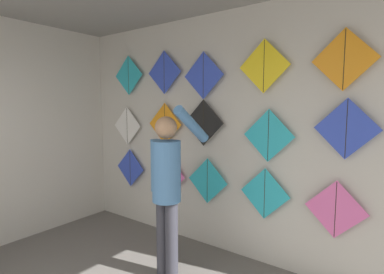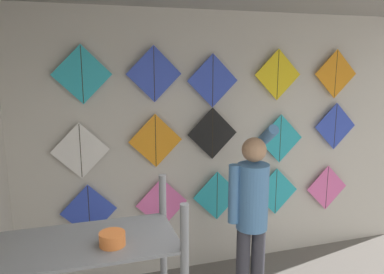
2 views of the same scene
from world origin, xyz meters
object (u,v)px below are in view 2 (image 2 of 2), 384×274
kite_6 (156,141)px  kite_9 (335,126)px  kite_14 (336,74)px  kite_4 (327,188)px  kite_10 (82,75)px  kite_0 (89,211)px  kite_11 (154,74)px  kite_5 (80,151)px  kite_1 (162,206)px  kite_8 (280,139)px  kite_13 (278,75)px  kite_7 (212,134)px  kite_2 (217,196)px  kite_3 (276,191)px  kite_12 (213,81)px  shopkeeper (251,208)px

kite_6 → kite_9: kite_9 is taller
kite_14 → kite_9: bearing=0.0°
kite_4 → kite_10: (-2.78, 0.00, 1.39)m
kite_0 → kite_11: 1.51m
kite_5 → kite_11: (0.73, 0.00, 0.72)m
kite_1 → kite_10: size_ratio=1.25×
kite_6 → kite_14: bearing=0.0°
kite_8 → kite_13: 0.72m
kite_6 → kite_14: size_ratio=1.00×
kite_6 → kite_7: size_ratio=1.00×
kite_2 → kite_5: kite_5 is taller
kite_9 → kite_5: bearing=180.0°
kite_9 → kite_14: size_ratio=1.00×
kite_6 → kite_4: bearing=0.0°
kite_3 → kite_4: kite_3 is taller
kite_0 → kite_14: 3.10m
kite_12 → kite_13: size_ratio=1.00×
kite_6 → kite_2: bearing=0.0°
shopkeeper → kite_12: kite_12 is taller
kite_9 → kite_12: kite_12 is taller
kite_5 → kite_6: kite_6 is taller
kite_14 → kite_3: bearing=180.0°
shopkeeper → kite_7: kite_7 is taller
kite_7 → kite_9: 1.54m
kite_5 → kite_4: bearing=0.0°
shopkeeper → kite_10: (-1.39, 0.77, 1.18)m
kite_7 → kite_6: bearing=180.0°
kite_5 → kite_2: bearing=0.0°
shopkeeper → kite_1: bearing=139.7°
kite_12 → kite_14: 1.50m
kite_0 → kite_7: (1.30, 0.00, 0.71)m
kite_8 → kite_14: kite_14 is taller
kite_10 → kite_12: 1.29m
kite_2 → kite_10: 1.90m
kite_2 → kite_4: kite_2 is taller
kite_4 → kite_9: kite_9 is taller
kite_1 → kite_0: bearing=179.9°
kite_7 → kite_3: bearing=0.0°
kite_9 → shopkeeper: bearing=-151.8°
kite_14 → kite_1: bearing=-180.0°
kite_12 → kite_13: (0.75, 0.00, 0.05)m
kite_2 → kite_14: kite_14 is taller
kite_5 → kite_9: 2.89m
shopkeeper → kite_3: size_ratio=3.15×
kite_1 → kite_10: (-0.73, 0.00, 1.38)m
kite_3 → kite_14: 1.51m
kite_1 → kite_7: kite_7 is taller
shopkeeper → kite_1: (-0.66, 0.77, -0.19)m
kite_1 → kite_10: kite_10 is taller
shopkeeper → kite_13: size_ratio=3.15×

